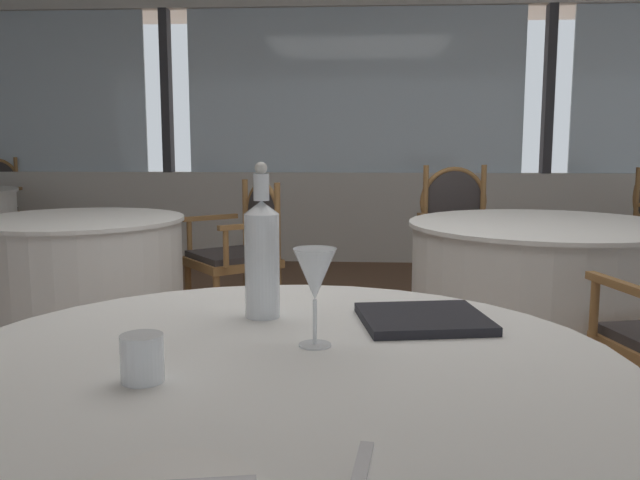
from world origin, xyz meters
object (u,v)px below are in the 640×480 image
(water_bottle, at_px, (262,255))
(dining_chair_0_0, at_px, (244,244))
(menu_book, at_px, (423,319))
(dining_chair_1_0, at_px, (460,231))
(water_tumbler, at_px, (142,358))
(wine_glass, at_px, (315,276))

(water_bottle, height_order, dining_chair_0_0, water_bottle)
(menu_book, distance_m, dining_chair_1_0, 3.00)
(menu_book, bearing_deg, water_tumbler, -151.24)
(wine_glass, distance_m, menu_book, 0.32)
(water_bottle, distance_m, wine_glass, 0.25)
(menu_book, bearing_deg, dining_chair_0_0, 98.73)
(water_tumbler, bearing_deg, wine_glass, 38.36)
(water_tumbler, bearing_deg, dining_chair_1_0, 73.59)
(menu_book, bearing_deg, water_bottle, 165.05)
(dining_chair_1_0, bearing_deg, menu_book, -23.29)
(dining_chair_0_0, bearing_deg, menu_book, 70.77)
(wine_glass, bearing_deg, water_tumbler, -141.64)
(menu_book, height_order, dining_chair_1_0, dining_chair_1_0)
(water_tumbler, xyz_separation_m, dining_chair_1_0, (0.99, 3.35, -0.23))
(dining_chair_1_0, bearing_deg, water_tumbler, -30.32)
(wine_glass, height_order, dining_chair_0_0, wine_glass)
(water_bottle, bearing_deg, dining_chair_0_0, 101.10)
(water_tumbler, height_order, dining_chair_1_0, dining_chair_1_0)
(dining_chair_1_0, bearing_deg, dining_chair_0_0, -87.03)
(wine_glass, xyz_separation_m, dining_chair_0_0, (-0.63, 2.72, -0.36))
(menu_book, relative_size, dining_chair_0_0, 0.29)
(dining_chair_0_0, xyz_separation_m, dining_chair_1_0, (1.34, 0.41, 0.03))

